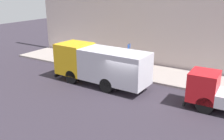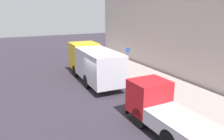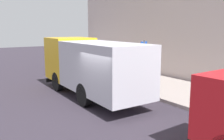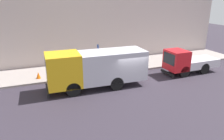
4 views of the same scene
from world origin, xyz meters
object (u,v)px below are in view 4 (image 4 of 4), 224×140
Objects in this scene: large_utility_truck at (96,67)px; street_sign_post at (98,56)px; pedestrian_walking at (66,65)px; small_flatbed_truck at (187,62)px; traffic_cone_orange at (38,75)px.

street_sign_post is at bearing -19.00° from large_utility_truck.
pedestrian_walking is 3.05m from street_sign_post.
small_flatbed_truck is at bearing -108.11° from street_sign_post.
small_flatbed_truck reaches higher than pedestrian_walking.
small_flatbed_truck is 1.98× the size of street_sign_post.
small_flatbed_truck is 3.24× the size of pedestrian_walking.
large_utility_truck is 2.87× the size of street_sign_post.
street_sign_post is at bearing -95.80° from traffic_cone_orange.
street_sign_post is at bearing 130.30° from pedestrian_walking.
traffic_cone_orange is (3.11, 13.14, -0.66)m from small_flatbed_truck.
street_sign_post is at bearing 70.95° from small_flatbed_truck.
large_utility_truck is 3.99m from pedestrian_walking.
street_sign_post reaches higher than traffic_cone_orange.
street_sign_post is (2.75, -1.03, 0.09)m from large_utility_truck.
large_utility_truck is 5.51m from traffic_cone_orange.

